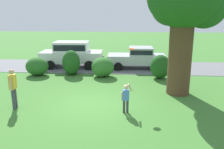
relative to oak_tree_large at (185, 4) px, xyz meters
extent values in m
plane|color=#3D752D|center=(-4.13, -1.96, -4.39)|extent=(80.00, 80.00, 0.00)
cube|color=slate|center=(-4.13, 5.65, -4.38)|extent=(28.00, 4.40, 0.02)
cylinder|color=#513823|center=(-0.09, -0.11, -2.53)|extent=(1.14, 1.14, 3.71)
ellipsoid|color=#1E511C|center=(0.87, -0.11, -0.07)|extent=(2.09, 2.09, 2.09)
ellipsoid|color=#1E511C|center=(-0.58, 0.72, -0.07)|extent=(1.94, 1.94, 1.94)
ellipsoid|color=#286023|center=(-8.62, 2.89, -3.80)|extent=(1.47, 1.30, 1.18)
ellipsoid|color=#1E511C|center=(-6.40, 3.17, -3.58)|extent=(1.17, 1.15, 1.63)
ellipsoid|color=#1E511C|center=(-6.36, 3.44, -4.06)|extent=(0.74, 0.74, 0.66)
ellipsoid|color=#33702B|center=(-4.29, 2.89, -3.77)|extent=(1.44, 1.37, 1.25)
ellipsoid|color=#33702B|center=(-4.40, 2.78, -3.95)|extent=(0.99, 0.99, 0.89)
ellipsoid|color=#1E511C|center=(-0.66, 2.72, -3.65)|extent=(1.25, 1.22, 1.49)
cube|color=silver|center=(-2.07, 5.44, -3.71)|extent=(4.22, 1.89, 0.64)
cube|color=silver|center=(-1.76, 5.45, -3.11)|extent=(1.70, 1.64, 0.56)
cube|color=black|center=(-1.76, 5.45, -3.11)|extent=(1.56, 1.66, 0.34)
cylinder|color=black|center=(-3.36, 4.49, -4.09)|extent=(0.60, 0.23, 0.60)
cylinder|color=black|center=(-3.38, 6.37, -4.09)|extent=(0.60, 0.23, 0.60)
cylinder|color=black|center=(-0.76, 4.52, -4.09)|extent=(0.60, 0.23, 0.60)
cylinder|color=black|center=(-0.78, 6.40, -4.09)|extent=(0.60, 0.23, 0.60)
cube|color=black|center=(-4.21, 5.42, -3.87)|extent=(0.14, 1.75, 0.20)
cube|color=black|center=(0.07, 5.47, -3.87)|extent=(0.14, 1.75, 0.20)
cube|color=white|center=(-6.88, 5.39, -3.59)|extent=(4.56, 2.00, 0.80)
cube|color=white|center=(-6.88, 5.39, -2.83)|extent=(2.53, 1.71, 0.72)
cube|color=black|center=(-6.88, 5.39, -2.83)|extent=(2.33, 1.72, 0.43)
cylinder|color=black|center=(-8.25, 4.40, -4.05)|extent=(0.69, 0.24, 0.68)
cylinder|color=black|center=(-8.31, 6.28, -4.05)|extent=(0.69, 0.24, 0.68)
cylinder|color=black|center=(-5.46, 4.50, -4.05)|extent=(0.69, 0.24, 0.68)
cylinder|color=black|center=(-5.52, 6.38, -4.05)|extent=(0.69, 0.24, 0.68)
cube|color=black|center=(-9.17, 5.31, -3.79)|extent=(0.18, 1.75, 0.20)
cube|color=black|center=(-4.60, 5.47, -3.79)|extent=(0.18, 1.75, 0.20)
cylinder|color=#383842|center=(-2.78, -2.75, -4.12)|extent=(0.10, 0.10, 0.55)
cylinder|color=#383842|center=(-2.64, -2.76, -4.12)|extent=(0.10, 0.10, 0.55)
cube|color=#4C7FCC|center=(-2.71, -2.76, -3.62)|extent=(0.27, 0.18, 0.44)
sphere|color=beige|center=(-2.71, -2.76, -3.28)|extent=(0.20, 0.20, 0.20)
cylinder|color=beige|center=(-2.54, -2.72, -3.30)|extent=(0.21, 0.23, 0.39)
cylinder|color=beige|center=(-2.86, -2.75, -3.67)|extent=(0.07, 0.07, 0.36)
cylinder|color=orange|center=(-2.50, -1.68, -1.89)|extent=(0.28, 0.28, 0.05)
cylinder|color=red|center=(-2.50, -1.68, -1.88)|extent=(0.16, 0.15, 0.04)
cylinder|color=#3F3F4C|center=(-7.50, -2.54, -3.94)|extent=(0.14, 0.14, 0.90)
cylinder|color=#3F3F4C|center=(-7.48, -2.73, -3.94)|extent=(0.14, 0.14, 0.90)
cube|color=gold|center=(-7.49, -2.63, -3.19)|extent=(0.25, 0.38, 0.60)
sphere|color=tan|center=(-7.49, -2.63, -2.76)|extent=(0.22, 0.22, 0.22)
cylinder|color=tan|center=(-7.51, -2.42, -3.24)|extent=(0.09, 0.09, 0.55)
cylinder|color=tan|center=(-7.47, -2.85, -3.24)|extent=(0.09, 0.09, 0.55)
camera|label=1|loc=(-2.60, -11.94, -0.33)|focal=38.25mm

